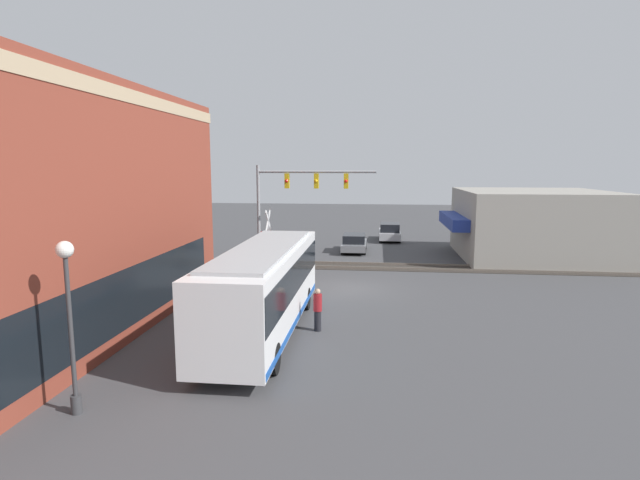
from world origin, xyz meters
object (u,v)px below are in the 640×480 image
object	(u,v)px
parked_car_silver	(390,233)
crossing_signal	(268,233)
streetlamp	(69,312)
pedestrian_near_bus	(318,309)
pedestrian_at_crossing	(280,259)
parked_car_grey	(354,244)
city_bus	(264,286)

from	to	relation	value
parked_car_silver	crossing_signal	bearing A→B (deg)	149.42
streetlamp	pedestrian_near_bus	size ratio (longest dim) A/B	2.69
crossing_signal	pedestrian_at_crossing	world-z (taller)	crossing_signal
parked_car_grey	pedestrian_at_crossing	world-z (taller)	pedestrian_at_crossing
crossing_signal	parked_car_silver	bearing A→B (deg)	-30.58
parked_car_silver	pedestrian_near_bus	world-z (taller)	pedestrian_near_bus
parked_car_grey	parked_car_silver	distance (m)	6.74
city_bus	crossing_signal	distance (m)	12.20
parked_car_grey	parked_car_silver	world-z (taller)	parked_car_silver
pedestrian_at_crossing	crossing_signal	bearing A→B (deg)	43.38
city_bus	pedestrian_at_crossing	size ratio (longest dim) A/B	6.54
pedestrian_at_crossing	streetlamp	bearing A→B (deg)	173.67
streetlamp	pedestrian_near_bus	distance (m)	9.38
city_bus	parked_car_silver	size ratio (longest dim) A/B	2.60
streetlamp	pedestrian_at_crossing	xyz separation A→B (m)	(17.82, -1.98, -1.88)
streetlamp	parked_car_silver	bearing A→B (deg)	-15.50
city_bus	crossing_signal	bearing A→B (deg)	11.63
crossing_signal	pedestrian_at_crossing	bearing A→B (deg)	-136.62
streetlamp	pedestrian_at_crossing	bearing A→B (deg)	-6.33
crossing_signal	pedestrian_near_bus	distance (m)	12.38
crossing_signal	parked_car_silver	distance (m)	15.53
crossing_signal	parked_car_grey	bearing A→B (deg)	-35.22
city_bus	parked_car_grey	size ratio (longest dim) A/B	2.65
parked_car_grey	pedestrian_at_crossing	xyz separation A→B (m)	(-8.15, 4.13, 0.24)
parked_car_grey	parked_car_silver	size ratio (longest dim) A/B	0.98
pedestrian_near_bus	parked_car_grey	bearing A→B (deg)	-1.78
city_bus	pedestrian_near_bus	world-z (taller)	city_bus
streetlamp	parked_car_silver	distance (m)	33.37
crossing_signal	parked_car_silver	world-z (taller)	crossing_signal
pedestrian_near_bus	crossing_signal	bearing A→B (deg)	21.36
city_bus	parked_car_silver	distance (m)	25.84
city_bus	pedestrian_near_bus	bearing A→B (deg)	-76.39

